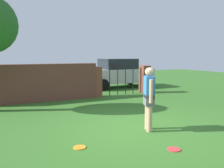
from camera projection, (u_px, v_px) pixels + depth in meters
The scene contains 7 objects.
ground_plane at pixel (136, 128), 6.30m from camera, with size 40.00×40.00×0.00m, color #336623.
brick_wall at pixel (43, 83), 9.92m from camera, with size 4.62×0.50×1.57m, color brown.
person at pixel (149, 96), 6.00m from camera, with size 0.34×0.51×1.62m.
fence_gate at pixel (122, 80), 11.60m from camera, with size 3.16×0.44×1.40m.
car at pixel (118, 73), 14.19m from camera, with size 4.22×1.97×1.72m.
frisbee_red at pixel (174, 149), 4.85m from camera, with size 0.27×0.27×0.02m, color red.
frisbee_orange at pixel (79, 147), 4.95m from camera, with size 0.27×0.27×0.02m, color orange.
Camera 1 is at (-3.31, -5.18, 1.92)m, focal length 37.99 mm.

